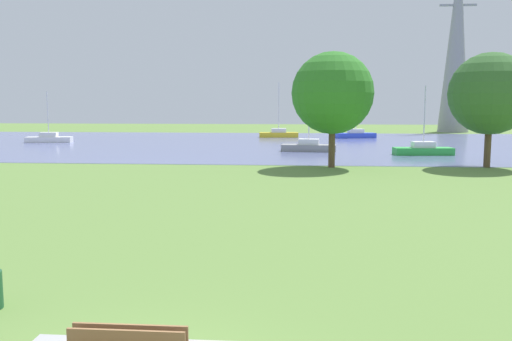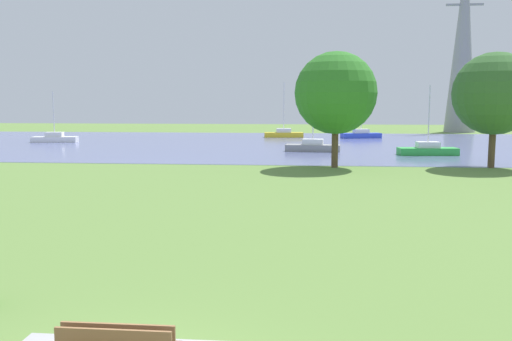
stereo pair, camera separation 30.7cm
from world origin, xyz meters
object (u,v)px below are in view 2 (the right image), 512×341
tree_east_near (495,94)px  sailboat_white (55,138)px  electricity_pylon (463,40)px  sailboat_green (428,150)px  sailboat_gray (313,146)px  sailboat_yellow (284,134)px  sailboat_blue (361,134)px  tree_west_far (336,93)px

tree_east_near → sailboat_white: bearing=153.8°
electricity_pylon → sailboat_green: bearing=-108.3°
electricity_pylon → sailboat_gray: bearing=-122.2°
sailboat_white → tree_east_near: size_ratio=0.72×
sailboat_yellow → electricity_pylon: 31.79m
sailboat_white → tree_east_near: 44.60m
sailboat_blue → sailboat_white: sailboat_blue is taller
sailboat_yellow → tree_west_far: 32.05m
sailboat_gray → sailboat_blue: bearing=72.5°
sailboat_gray → tree_west_far: sailboat_gray is taller
sailboat_white → electricity_pylon: (49.64, 25.64, 12.83)m
tree_west_far → electricity_pylon: size_ratio=0.29×
sailboat_white → tree_west_far: 36.07m
sailboat_gray → tree_west_far: 12.66m
sailboat_yellow → electricity_pylon: bearing=30.4°
electricity_pylon → tree_west_far: bearing=-113.7°
sailboat_blue → electricity_pylon: bearing=44.4°
sailboat_yellow → sailboat_green: 25.58m
sailboat_blue → sailboat_yellow: bearing=176.1°
sailboat_gray → sailboat_green: (9.43, -2.49, -0.03)m
sailboat_blue → sailboat_green: bearing=-80.9°
sailboat_green → tree_west_far: tree_west_far is taller
tree_west_far → sailboat_white: bearing=145.2°
sailboat_yellow → sailboat_blue: bearing=-3.9°
sailboat_blue → tree_east_near: 30.76m
sailboat_blue → sailboat_white: size_ratio=1.15×
tree_east_near → electricity_pylon: (9.81, 45.22, 8.36)m
sailboat_yellow → tree_west_far: size_ratio=0.88×
sailboat_gray → sailboat_blue: 19.88m
sailboat_white → tree_east_near: bearing=-26.2°
sailboat_yellow → sailboat_green: bearing=-59.7°
sailboat_green → electricity_pylon: (12.20, 36.80, 12.82)m
sailboat_yellow → sailboat_gray: (3.47, -19.60, 0.02)m
sailboat_green → sailboat_gray: bearing=165.2°
sailboat_blue → electricity_pylon: size_ratio=0.24×
sailboat_gray → electricity_pylon: 42.53m
sailboat_gray → sailboat_white: (-28.01, 8.67, -0.03)m
sailboat_blue → sailboat_white: 35.51m
sailboat_yellow → electricity_pylon: size_ratio=0.26×
sailboat_green → tree_east_near: bearing=-74.1°
sailboat_green → electricity_pylon: electricity_pylon is taller
electricity_pylon → tree_east_near: bearing=-102.2°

